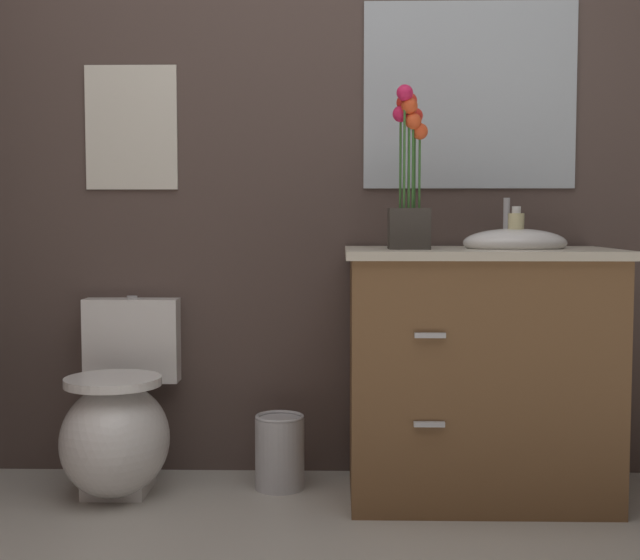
% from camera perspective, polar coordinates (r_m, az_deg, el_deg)
% --- Properties ---
extents(wall_back, '(4.42, 0.05, 2.50)m').
position_cam_1_polar(wall_back, '(3.41, 3.37, 8.46)').
color(wall_back, '#4C3D38').
rests_on(wall_back, ground_plane).
extents(toilet, '(0.38, 0.59, 0.69)m').
position_cam_1_polar(toilet, '(3.28, -12.95, -9.16)').
color(toilet, white).
rests_on(toilet, ground_plane).
extents(vanity_cabinet, '(0.94, 0.56, 1.06)m').
position_cam_1_polar(vanity_cabinet, '(3.16, 10.30, -5.78)').
color(vanity_cabinet, brown).
rests_on(vanity_cabinet, ground_plane).
extents(flower_vase, '(0.14, 0.14, 0.55)m').
position_cam_1_polar(flower_vase, '(3.04, 5.80, 5.98)').
color(flower_vase, '#38332D').
rests_on(flower_vase, vanity_cabinet).
extents(soap_bottle, '(0.06, 0.06, 0.15)m').
position_cam_1_polar(soap_bottle, '(3.12, 12.60, 3.20)').
color(soap_bottle, beige).
rests_on(soap_bottle, vanity_cabinet).
extents(trash_bin, '(0.18, 0.18, 0.27)m').
position_cam_1_polar(trash_bin, '(3.27, -2.63, -11.05)').
color(trash_bin, '#B7B7BC').
rests_on(trash_bin, ground_plane).
extents(wall_poster, '(0.35, 0.01, 0.47)m').
position_cam_1_polar(wall_poster, '(3.47, -12.15, 9.65)').
color(wall_poster, silver).
extents(wall_mirror, '(0.80, 0.01, 0.70)m').
position_cam_1_polar(wall_mirror, '(3.43, 9.69, 11.73)').
color(wall_mirror, '#B2BCC6').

